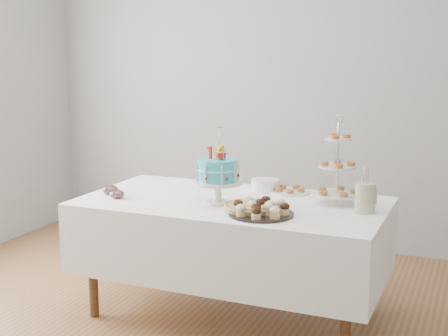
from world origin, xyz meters
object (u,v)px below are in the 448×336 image
at_px(table, 232,235).
at_px(plate_stack, 265,185).
at_px(tiered_stand, 338,167).
at_px(jam_bowl_b, 117,194).
at_px(pie, 251,207).
at_px(jam_bowl_a, 110,190).
at_px(cupcake_tray, 261,208).
at_px(pastry_plate, 290,190).
at_px(birthday_cake, 218,183).
at_px(utensil_pitcher, 365,196).

xyz_separation_m(table, plate_stack, (0.10, 0.36, 0.27)).
relative_size(tiered_stand, jam_bowl_b, 5.73).
height_order(pie, jam_bowl_a, jam_bowl_a).
distance_m(cupcake_tray, pie, 0.09).
distance_m(plate_stack, jam_bowl_a, 1.04).
xyz_separation_m(plate_stack, pastry_plate, (0.17, -0.00, -0.02)).
xyz_separation_m(tiered_stand, jam_bowl_b, (-1.33, -0.42, -0.20)).
relative_size(birthday_cake, tiered_stand, 0.87).
distance_m(jam_bowl_a, utensil_pitcher, 1.65).
bearing_deg(jam_bowl_b, birthday_cake, 10.17).
bearing_deg(pastry_plate, tiered_stand, -25.53).
xyz_separation_m(birthday_cake, jam_bowl_b, (-0.66, -0.12, -0.10)).
relative_size(pastry_plate, jam_bowl_b, 2.78).
distance_m(cupcake_tray, jam_bowl_b, 1.00).
bearing_deg(utensil_pitcher, pastry_plate, 146.65).
xyz_separation_m(pastry_plate, jam_bowl_a, (-1.08, -0.51, 0.01)).
relative_size(pie, tiered_stand, 0.59).
relative_size(table, pie, 5.95).
relative_size(pie, pastry_plate, 1.21).
distance_m(jam_bowl_a, jam_bowl_b, 0.13).
bearing_deg(pie, table, 133.16).
xyz_separation_m(pastry_plate, jam_bowl_b, (-0.98, -0.59, 0.01)).
relative_size(tiered_stand, jam_bowl_a, 5.14).
height_order(pie, pastry_plate, pie).
bearing_deg(jam_bowl_b, jam_bowl_a, 141.93).
distance_m(pie, plate_stack, 0.59).
distance_m(tiered_stand, jam_bowl_b, 1.41).
xyz_separation_m(cupcake_tray, pie, (-0.08, 0.04, -0.01)).
xyz_separation_m(pie, jam_bowl_a, (-1.02, 0.07, 0.00)).
distance_m(table, tiered_stand, 0.79).
bearing_deg(pastry_plate, jam_bowl_b, -149.09).
relative_size(pie, utensil_pitcher, 1.20).
distance_m(cupcake_tray, tiered_stand, 0.59).
bearing_deg(cupcake_tray, pastry_plate, 91.77).
bearing_deg(jam_bowl_b, pastry_plate, 30.91).
bearing_deg(pie, jam_bowl_b, -179.43).
bearing_deg(utensil_pitcher, cupcake_tray, -154.46).
height_order(cupcake_tray, utensil_pitcher, utensil_pitcher).
height_order(cupcake_tray, pastry_plate, cupcake_tray).
bearing_deg(jam_bowl_b, table, 17.95).
height_order(table, cupcake_tray, cupcake_tray).
distance_m(table, jam_bowl_a, 0.86).
bearing_deg(pie, tiered_stand, 44.32).
height_order(cupcake_tray, tiered_stand, tiered_stand).
xyz_separation_m(pie, utensil_pitcher, (0.62, 0.25, 0.07)).
height_order(plate_stack, utensil_pitcher, utensil_pitcher).
relative_size(plate_stack, utensil_pitcher, 0.73).
xyz_separation_m(table, birthday_cake, (-0.05, -0.11, 0.36)).
bearing_deg(pastry_plate, utensil_pitcher, -29.95).
distance_m(pie, tiered_stand, 0.62).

